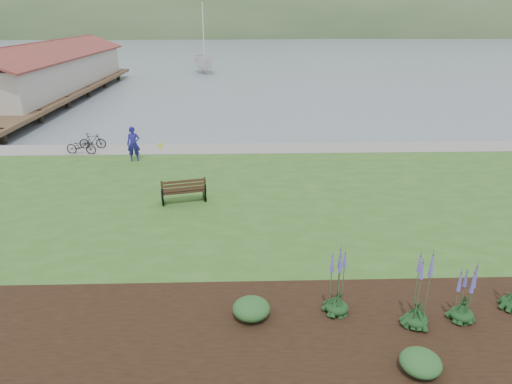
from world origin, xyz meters
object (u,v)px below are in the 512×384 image
park_bench (184,190)px  sailboat (205,73)px  person (133,141)px  bicycle_a (81,146)px

park_bench → sailboat: bearing=79.4°
person → sailboat: size_ratio=0.07×
bicycle_a → sailboat: sailboat is taller
park_bench → bicycle_a: bearing=118.3°
sailboat → park_bench: bearing=-97.9°
bicycle_a → park_bench: bearing=-130.0°
person → bicycle_a: bearing=149.1°
person → sailboat: sailboat is taller
person → bicycle_a: size_ratio=1.27×
park_bench → sailboat: (-2.72, 48.99, -0.97)m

